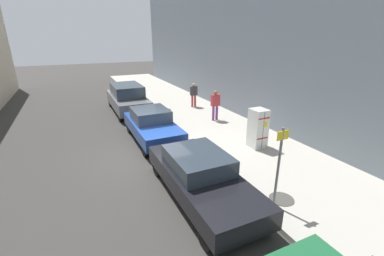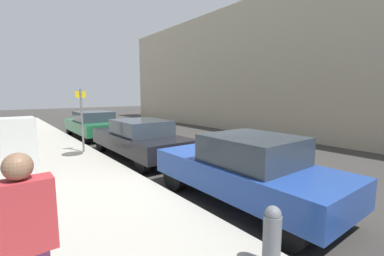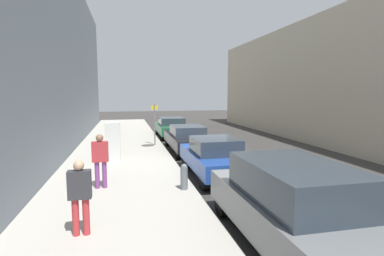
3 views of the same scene
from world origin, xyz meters
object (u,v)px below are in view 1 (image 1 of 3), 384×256
(pedestrian_walking_far, at_px, (215,103))
(pedestrian_standing_near, at_px, (194,93))
(parked_hatchback_blue, at_px, (152,125))
(discarded_refrigerator, at_px, (258,128))
(parked_sedan_dark, at_px, (200,175))
(street_sign_post, at_px, (279,164))
(fire_hydrant, at_px, (169,115))
(parked_suv_gray, at_px, (128,98))

(pedestrian_walking_far, distance_m, pedestrian_standing_near, 3.11)
(pedestrian_standing_near, bearing_deg, parked_hatchback_blue, -14.72)
(discarded_refrigerator, xyz_separation_m, parked_hatchback_blue, (3.68, -2.94, -0.23))
(pedestrian_walking_far, height_order, parked_sedan_dark, pedestrian_walking_far)
(parked_sedan_dark, bearing_deg, discarded_refrigerator, -151.54)
(street_sign_post, bearing_deg, discarded_refrigerator, -121.72)
(discarded_refrigerator, bearing_deg, fire_hydrant, -64.10)
(parked_hatchback_blue, bearing_deg, discarded_refrigerator, 141.34)
(street_sign_post, bearing_deg, parked_hatchback_blue, -76.56)
(parked_hatchback_blue, bearing_deg, street_sign_post, 103.44)
(discarded_refrigerator, relative_size, pedestrian_standing_near, 1.05)
(discarded_refrigerator, xyz_separation_m, parked_suv_gray, (3.68, -8.25, -0.09))
(fire_hydrant, xyz_separation_m, parked_hatchback_blue, (1.44, 1.66, 0.19))
(street_sign_post, xyz_separation_m, fire_hydrant, (0.09, -8.07, -0.90))
(pedestrian_standing_near, relative_size, parked_hatchback_blue, 0.37)
(fire_hydrant, relative_size, parked_suv_gray, 0.16)
(parked_suv_gray, bearing_deg, pedestrian_walking_far, 131.98)
(pedestrian_standing_near, xyz_separation_m, parked_sedan_dark, (4.06, 9.01, -0.34))
(pedestrian_standing_near, xyz_separation_m, parked_hatchback_blue, (4.06, 4.08, -0.30))
(fire_hydrant, bearing_deg, parked_suv_gray, -68.45)
(parked_sedan_dark, bearing_deg, parked_hatchback_blue, -90.00)
(street_sign_post, relative_size, fire_hydrant, 2.93)
(street_sign_post, height_order, pedestrian_standing_near, street_sign_post)
(parked_hatchback_blue, relative_size, parked_sedan_dark, 0.88)
(fire_hydrant, height_order, pedestrian_standing_near, pedestrian_standing_near)
(parked_suv_gray, distance_m, parked_sedan_dark, 10.25)
(fire_hydrant, bearing_deg, pedestrian_standing_near, -137.29)
(street_sign_post, height_order, parked_sedan_dark, street_sign_post)
(fire_hydrant, height_order, parked_hatchback_blue, parked_hatchback_blue)
(street_sign_post, bearing_deg, parked_suv_gray, -82.55)
(parked_suv_gray, bearing_deg, parked_hatchback_blue, 90.00)
(street_sign_post, xyz_separation_m, parked_hatchback_blue, (1.53, -6.41, -0.71))
(discarded_refrigerator, distance_m, pedestrian_walking_far, 3.93)
(pedestrian_standing_near, distance_m, parked_suv_gray, 4.25)
(discarded_refrigerator, distance_m, parked_sedan_dark, 4.19)
(street_sign_post, bearing_deg, fire_hydrant, -89.36)
(street_sign_post, relative_size, parked_suv_gray, 0.47)
(pedestrian_walking_far, height_order, pedestrian_standing_near, pedestrian_walking_far)
(pedestrian_standing_near, relative_size, parked_sedan_dark, 0.33)
(street_sign_post, xyz_separation_m, parked_sedan_dark, (1.53, -1.48, -0.75))
(pedestrian_walking_far, relative_size, parked_sedan_dark, 0.35)
(parked_sedan_dark, bearing_deg, fire_hydrant, -102.34)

